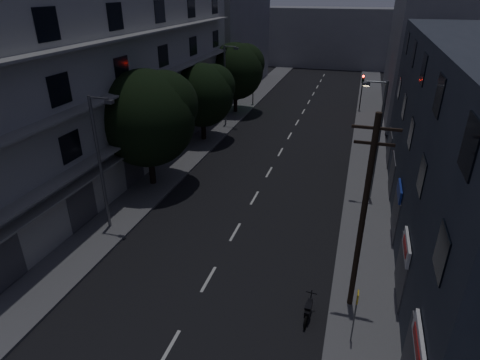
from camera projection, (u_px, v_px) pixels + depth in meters
The scene contains 20 objects.
ground at pixel (282, 150), 36.10m from camera, with size 160.00×160.00×0.00m, color black.
sidewalk_left at pixel (204, 141), 38.02m from camera, with size 3.00×90.00×0.15m, color #565659.
sidewalk_right at pixel (368, 159), 34.12m from camera, with size 3.00×90.00×0.15m, color #565659.
lane_markings at pixel (294, 129), 41.49m from camera, with size 0.15×60.50×0.01m.
building_left at pixel (111, 79), 30.14m from camera, with size 7.00×36.00×14.00m.
building_right at pixel (469, 150), 21.11m from camera, with size 6.19×28.00×11.00m.
building_far_left at pixel (232, 29), 55.58m from camera, with size 6.00×20.00×16.00m, color slate.
building_far_right at pixel (420, 54), 44.82m from camera, with size 6.00×20.00×13.00m, color slate.
building_far_end at pixel (332, 37), 72.74m from camera, with size 24.00×8.00×10.00m, color slate.
tree_near at pixel (148, 115), 27.53m from camera, with size 6.71×6.71×8.28m.
tree_mid at pixel (203, 93), 36.47m from camera, with size 5.74×5.74×7.07m.
tree_far at pixel (236, 69), 44.78m from camera, with size 6.23×6.23×7.71m.
traffic_signal_far_right at pixel (362, 85), 45.94m from camera, with size 0.28×0.37×4.10m.
traffic_signal_far_left at pixel (253, 80), 48.49m from camera, with size 0.28×0.37×4.10m.
street_lamp_left_near at pixel (101, 158), 22.42m from camera, with size 1.51×0.25×8.00m.
street_lamp_right at pixel (377, 137), 25.68m from camera, with size 1.51×0.25×8.00m.
street_lamp_left_far at pixel (226, 82), 40.48m from camera, with size 1.51×0.25×8.00m.
utility_pole at pixel (363, 214), 16.37m from camera, with size 1.80×0.24×9.00m.
bus_stop_sign at pixel (356, 308), 15.70m from camera, with size 0.06×0.35×2.52m.
motorcycle at pixel (308, 310), 17.60m from camera, with size 0.49×1.71×1.10m.
Camera 1 is at (6.13, -8.34, 13.24)m, focal length 30.00 mm.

